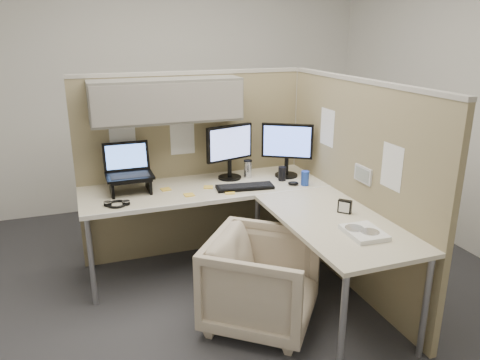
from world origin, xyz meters
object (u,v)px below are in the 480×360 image
object	(u,v)px
desk	(249,205)
office_chair	(262,277)
keyboard	(245,187)
monitor_left	(230,148)

from	to	relation	value
desk	office_chair	bearing A→B (deg)	-100.38
desk	keyboard	bearing A→B (deg)	75.87
monitor_left	keyboard	world-z (taller)	monitor_left
monitor_left	keyboard	xyz separation A→B (m)	(0.03, -0.29, -0.26)
office_chair	monitor_left	distance (m)	1.24
office_chair	keyboard	bearing A→B (deg)	26.42
desk	office_chair	xyz separation A→B (m)	(-0.09, -0.51, -0.33)
monitor_left	keyboard	distance (m)	0.40
office_chair	monitor_left	bearing A→B (deg)	31.22
desk	monitor_left	size ratio (longest dim) A/B	4.29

